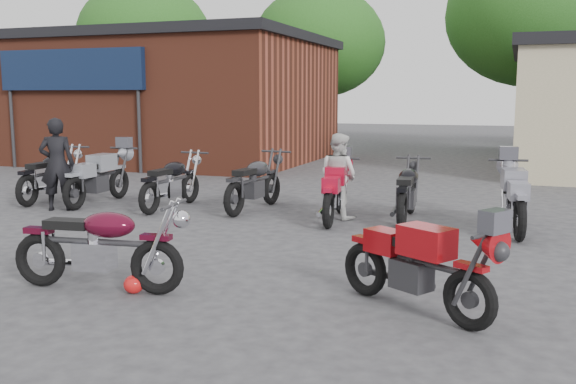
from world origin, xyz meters
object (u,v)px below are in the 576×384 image
(person_light, at_px, (338,176))
(row_bike_5, at_px, (408,188))
(row_bike_0, at_px, (51,172))
(row_bike_6, at_px, (514,195))
(sportbike, at_px, (417,260))
(helmet, at_px, (134,284))
(vintage_motorcycle, at_px, (100,241))
(row_bike_1, at_px, (99,174))
(row_bike_3, at_px, (255,179))
(row_bike_2, at_px, (172,179))
(row_bike_4, at_px, (335,188))
(person_dark, at_px, (57,164))

(person_light, height_order, row_bike_5, person_light)
(row_bike_0, bearing_deg, row_bike_6, -94.61)
(sportbike, xyz_separation_m, helmet, (-3.12, -0.43, -0.45))
(vintage_motorcycle, relative_size, row_bike_1, 0.96)
(sportbike, bearing_deg, row_bike_3, 159.66)
(row_bike_2, height_order, row_bike_4, row_bike_2)
(row_bike_0, height_order, row_bike_3, row_bike_0)
(sportbike, height_order, helmet, sportbike)
(row_bike_3, bearing_deg, row_bike_2, 108.21)
(row_bike_2, distance_m, row_bike_5, 4.65)
(row_bike_3, height_order, row_bike_5, row_bike_3)
(vintage_motorcycle, xyz_separation_m, person_dark, (-4.00, 4.17, 0.32))
(person_dark, relative_size, row_bike_0, 0.86)
(helmet, relative_size, row_bike_4, 0.12)
(vintage_motorcycle, xyz_separation_m, row_bike_2, (-2.01, 5.11, -0.00))
(helmet, xyz_separation_m, row_bike_2, (-2.42, 5.07, 0.48))
(sportbike, distance_m, row_bike_4, 5.01)
(person_dark, distance_m, person_light, 5.50)
(vintage_motorcycle, bearing_deg, row_bike_2, 104.49)
(row_bike_1, bearing_deg, row_bike_6, -90.93)
(person_light, relative_size, row_bike_5, 0.76)
(sportbike, distance_m, row_bike_2, 7.23)
(row_bike_6, bearing_deg, row_bike_2, 82.29)
(row_bike_5, bearing_deg, row_bike_4, 105.50)
(person_dark, bearing_deg, sportbike, 125.09)
(person_light, distance_m, row_bike_4, 0.30)
(person_dark, bearing_deg, row_bike_1, -135.96)
(vintage_motorcycle, height_order, row_bike_0, row_bike_0)
(row_bike_2, relative_size, row_bike_6, 0.96)
(helmet, relative_size, person_light, 0.15)
(vintage_motorcycle, xyz_separation_m, row_bike_1, (-3.71, 5.09, 0.03))
(row_bike_3, bearing_deg, row_bike_0, 100.70)
(vintage_motorcycle, relative_size, row_bike_2, 1.00)
(vintage_motorcycle, xyz_separation_m, row_bike_3, (-0.37, 5.48, 0.02))
(row_bike_3, distance_m, row_bike_4, 1.84)
(vintage_motorcycle, height_order, sportbike, vintage_motorcycle)
(vintage_motorcycle, height_order, person_light, person_light)
(row_bike_3, height_order, row_bike_4, row_bike_3)
(vintage_motorcycle, xyz_separation_m, row_bike_4, (1.40, 5.00, -0.00))
(row_bike_4, bearing_deg, row_bike_3, 68.05)
(row_bike_5, bearing_deg, row_bike_1, 89.89)
(helmet, relative_size, row_bike_5, 0.11)
(vintage_motorcycle, bearing_deg, helmet, -1.84)
(row_bike_1, height_order, row_bike_4, row_bike_1)
(helmet, distance_m, row_bike_3, 5.52)
(helmet, distance_m, row_bike_0, 7.33)
(row_bike_0, xyz_separation_m, row_bike_3, (4.54, 0.41, -0.00))
(person_dark, xyz_separation_m, person_light, (5.39, 1.06, -0.13))
(row_bike_2, height_order, row_bike_3, row_bike_3)
(row_bike_3, bearing_deg, row_bike_4, -99.62)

